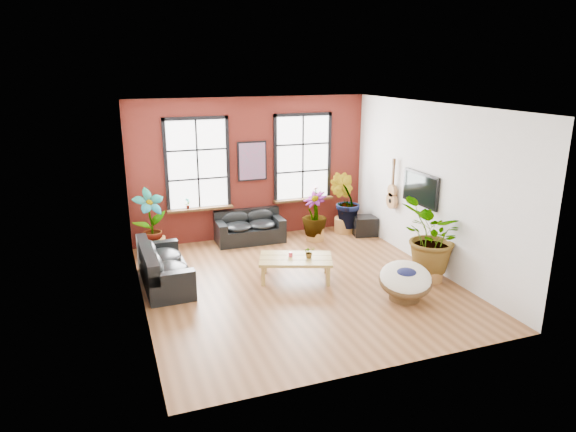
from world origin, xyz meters
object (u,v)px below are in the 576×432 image
at_px(sofa_left, 162,268).
at_px(coffee_table, 296,260).
at_px(sofa_back, 249,228).
at_px(papasan_chair, 405,280).

relative_size(sofa_left, coffee_table, 1.24).
relative_size(sofa_back, sofa_left, 0.82).
height_order(sofa_left, coffee_table, sofa_left).
xyz_separation_m(sofa_left, coffee_table, (2.59, -0.65, 0.05)).
bearing_deg(papasan_chair, sofa_left, 176.33).
bearing_deg(sofa_left, papasan_chair, -119.92).
distance_m(sofa_left, papasan_chair, 4.73).
relative_size(coffee_table, papasan_chair, 1.27).
xyz_separation_m(sofa_back, coffee_table, (0.23, -2.63, 0.07)).
height_order(sofa_back, coffee_table, sofa_back).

